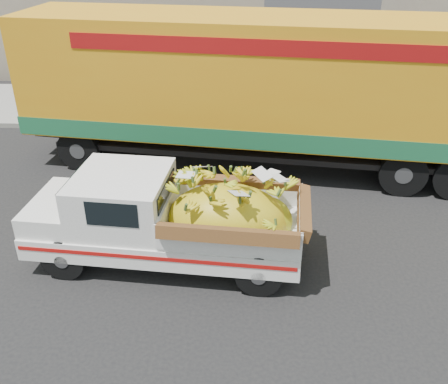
{
  "coord_description": "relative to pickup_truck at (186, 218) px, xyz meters",
  "views": [
    {
      "loc": [
        0.47,
        -7.16,
        5.71
      ],
      "look_at": [
        0.07,
        1.08,
        1.22
      ],
      "focal_mm": 40.0,
      "sensor_mm": 36.0,
      "label": 1
    }
  ],
  "objects": [
    {
      "name": "sidewalk",
      "position": [
        0.6,
        8.86,
        -0.87
      ],
      "size": [
        60.0,
        4.0,
        0.14
      ],
      "primitive_type": "cube",
      "color": "gray",
      "rests_on": "ground"
    },
    {
      "name": "ground",
      "position": [
        0.6,
        -0.55,
        -0.94
      ],
      "size": [
        100.0,
        100.0,
        0.0
      ],
      "primitive_type": "plane",
      "color": "black",
      "rests_on": "ground"
    },
    {
      "name": "semi_trailer",
      "position": [
        1.41,
        4.31,
        1.18
      ],
      "size": [
        12.04,
        3.97,
        3.8
      ],
      "rotation": [
        0.0,
        0.0,
        -0.12
      ],
      "color": "black",
      "rests_on": "ground"
    },
    {
      "name": "curb",
      "position": [
        0.6,
        6.76,
        -0.86
      ],
      "size": [
        60.0,
        0.25,
        0.15
      ],
      "primitive_type": "cube",
      "color": "gray",
      "rests_on": "ground"
    },
    {
      "name": "building_left",
      "position": [
        -7.4,
        14.76,
        1.56
      ],
      "size": [
        18.0,
        6.0,
        5.0
      ],
      "primitive_type": "cube",
      "color": "gray",
      "rests_on": "ground"
    },
    {
      "name": "pickup_truck",
      "position": [
        0.0,
        0.0,
        0.0
      ],
      "size": [
        5.11,
        2.22,
        1.75
      ],
      "rotation": [
        0.0,
        0.0,
        -0.08
      ],
      "color": "black",
      "rests_on": "ground"
    }
  ]
}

